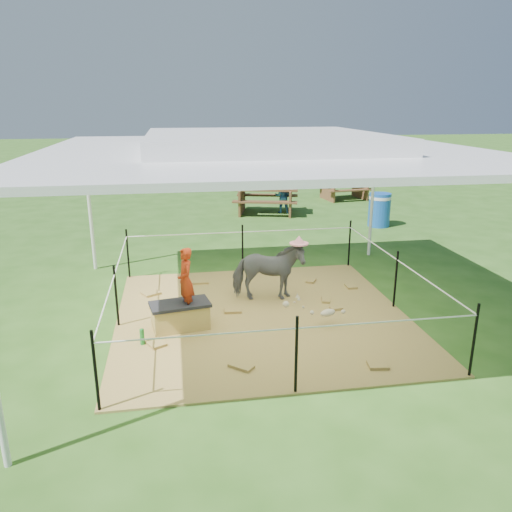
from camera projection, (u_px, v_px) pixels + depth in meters
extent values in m
plane|color=#2D5919|center=(262.00, 317.00, 8.06)|extent=(90.00, 90.00, 0.00)
cube|color=brown|center=(262.00, 316.00, 8.05)|extent=(4.60, 4.60, 0.03)
cylinder|color=silver|center=(90.00, 207.00, 10.03)|extent=(0.07, 0.07, 2.60)
cylinder|color=silver|center=(372.00, 198.00, 10.97)|extent=(0.07, 0.07, 2.60)
cube|color=white|center=(263.00, 151.00, 7.28)|extent=(6.30, 6.30, 0.08)
cube|color=white|center=(263.00, 140.00, 7.24)|extent=(3.30, 3.30, 0.22)
cylinder|color=black|center=(128.00, 254.00, 9.68)|extent=(0.04, 0.04, 1.00)
cylinder|color=black|center=(243.00, 249.00, 10.03)|extent=(0.04, 0.04, 1.00)
cylinder|color=black|center=(349.00, 244.00, 10.38)|extent=(0.04, 0.04, 1.00)
cylinder|color=black|center=(116.00, 297.00, 7.56)|extent=(0.04, 0.04, 1.00)
cylinder|color=black|center=(396.00, 280.00, 8.26)|extent=(0.04, 0.04, 1.00)
cylinder|color=black|center=(96.00, 372.00, 5.44)|extent=(0.04, 0.04, 1.00)
cylinder|color=black|center=(296.00, 356.00, 5.79)|extent=(0.04, 0.04, 1.00)
cylinder|color=black|center=(474.00, 341.00, 6.14)|extent=(0.04, 0.04, 1.00)
cylinder|color=white|center=(242.00, 232.00, 9.93)|extent=(4.50, 0.02, 0.02)
cylinder|color=white|center=(297.00, 328.00, 5.69)|extent=(4.50, 0.02, 0.02)
cylinder|color=white|center=(397.00, 260.00, 8.16)|extent=(0.02, 4.50, 0.02)
cylinder|color=white|center=(114.00, 275.00, 7.45)|extent=(0.02, 4.50, 0.02)
cube|color=#A88D3D|center=(181.00, 317.00, 7.54)|extent=(0.89, 0.56, 0.37)
cube|color=black|center=(180.00, 304.00, 7.48)|extent=(0.95, 0.61, 0.05)
imported|color=#B82E11|center=(185.00, 274.00, 7.35)|extent=(0.30, 0.40, 0.99)
cylinder|color=#1C7E29|center=(142.00, 337.00, 7.05)|extent=(0.07, 0.07, 0.23)
imported|color=#4B4B50|center=(268.00, 272.00, 8.54)|extent=(1.27, 0.69, 1.03)
cylinder|color=pink|center=(268.00, 239.00, 8.37)|extent=(0.32, 0.32, 0.15)
cylinder|color=#1752B1|center=(379.00, 210.00, 13.88)|extent=(0.66, 0.66, 0.93)
cube|color=#523A1C|center=(266.00, 200.00, 15.53)|extent=(2.25, 1.86, 0.81)
cube|color=brown|center=(344.00, 190.00, 17.84)|extent=(1.81, 1.42, 0.69)
imported|color=#387CD4|center=(283.00, 196.00, 15.55)|extent=(0.62, 0.56, 1.05)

